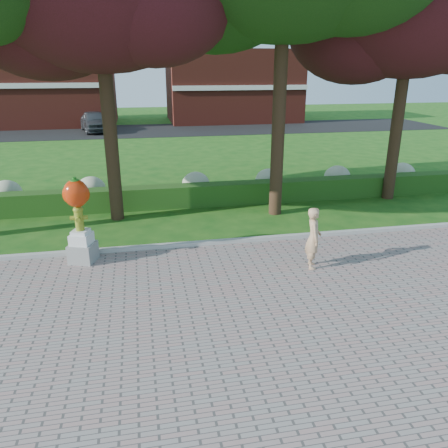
% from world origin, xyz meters
% --- Properties ---
extents(ground, '(100.00, 100.00, 0.00)m').
position_xyz_m(ground, '(0.00, 0.00, 0.00)').
color(ground, '#175014').
rests_on(ground, ground).
extents(walkway, '(40.00, 14.00, 0.04)m').
position_xyz_m(walkway, '(0.00, -4.00, 0.02)').
color(walkway, gray).
rests_on(walkway, ground).
extents(curb, '(40.00, 0.18, 0.15)m').
position_xyz_m(curb, '(0.00, 3.00, 0.07)').
color(curb, '#ADADA5').
rests_on(curb, ground).
extents(lawn_hedge, '(24.00, 0.70, 0.80)m').
position_xyz_m(lawn_hedge, '(0.00, 7.00, 0.40)').
color(lawn_hedge, '#1D4714').
rests_on(lawn_hedge, ground).
extents(hydrangea_row, '(20.10, 1.10, 0.99)m').
position_xyz_m(hydrangea_row, '(0.57, 8.00, 0.55)').
color(hydrangea_row, '#B0BB8E').
rests_on(hydrangea_row, ground).
extents(street, '(50.00, 8.00, 0.02)m').
position_xyz_m(street, '(0.00, 28.00, 0.01)').
color(street, black).
rests_on(street, ground).
extents(building_left, '(14.00, 8.00, 7.00)m').
position_xyz_m(building_left, '(-10.00, 34.00, 3.50)').
color(building_left, maroon).
rests_on(building_left, ground).
extents(building_right, '(12.00, 8.00, 6.40)m').
position_xyz_m(building_right, '(8.00, 34.00, 3.20)').
color(building_right, maroon).
rests_on(building_right, ground).
extents(tree_far_right, '(7.88, 6.72, 10.21)m').
position_xyz_m(tree_far_right, '(8.40, 6.58, 6.97)').
color(tree_far_right, black).
rests_on(tree_far_right, ground).
extents(hydrant_sculpture, '(0.79, 0.79, 2.30)m').
position_xyz_m(hydrant_sculpture, '(-2.77, 2.50, 1.26)').
color(hydrant_sculpture, gray).
rests_on(hydrant_sculpture, walkway).
extents(woman, '(0.52, 0.66, 1.61)m').
position_xyz_m(woman, '(3.09, 1.00, 0.84)').
color(woman, tan).
rests_on(woman, walkway).
extents(parked_car, '(2.92, 5.08, 1.63)m').
position_xyz_m(parked_car, '(-4.43, 28.12, 0.83)').
color(parked_car, '#404347').
rests_on(parked_car, street).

